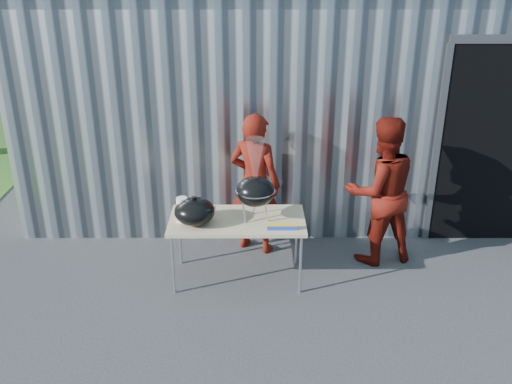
{
  "coord_description": "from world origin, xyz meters",
  "views": [
    {
      "loc": [
        -0.18,
        -4.9,
        3.56
      ],
      "look_at": [
        -0.15,
        0.8,
        1.05
      ],
      "focal_mm": 40.0,
      "sensor_mm": 36.0,
      "label": 1
    }
  ],
  "objects_px": {
    "person_cook": "(255,184)",
    "person_bystander": "(380,191)",
    "kettle_grill": "(255,184)",
    "folding_table": "(237,222)"
  },
  "relations": [
    {
      "from": "folding_table",
      "to": "kettle_grill",
      "type": "height_order",
      "value": "kettle_grill"
    },
    {
      "from": "person_cook",
      "to": "person_bystander",
      "type": "xyz_separation_m",
      "value": [
        1.46,
        -0.26,
        0.02
      ]
    },
    {
      "from": "folding_table",
      "to": "person_cook",
      "type": "xyz_separation_m",
      "value": [
        0.2,
        0.7,
        0.17
      ]
    },
    {
      "from": "kettle_grill",
      "to": "person_cook",
      "type": "height_order",
      "value": "person_cook"
    },
    {
      "from": "kettle_grill",
      "to": "person_bystander",
      "type": "relative_size",
      "value": 0.52
    },
    {
      "from": "kettle_grill",
      "to": "person_bystander",
      "type": "distance_m",
      "value": 1.55
    },
    {
      "from": "folding_table",
      "to": "kettle_grill",
      "type": "xyz_separation_m",
      "value": [
        0.2,
        -0.01,
        0.46
      ]
    },
    {
      "from": "kettle_grill",
      "to": "person_bystander",
      "type": "bearing_deg",
      "value": 16.69
    },
    {
      "from": "folding_table",
      "to": "kettle_grill",
      "type": "bearing_deg",
      "value": -1.49
    },
    {
      "from": "folding_table",
      "to": "person_cook",
      "type": "relative_size",
      "value": 0.85
    }
  ]
}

